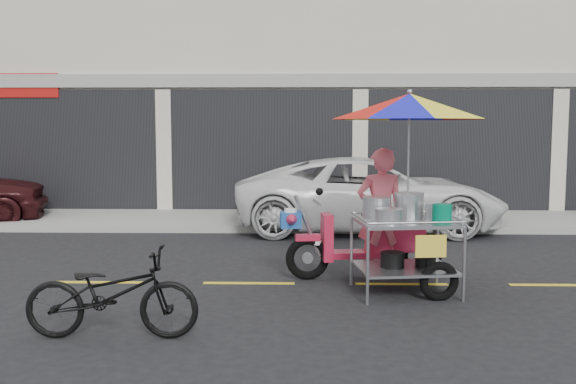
{
  "coord_description": "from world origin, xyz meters",
  "views": [
    {
      "loc": [
        -1.28,
        -8.24,
        2.04
      ],
      "look_at": [
        -1.5,
        0.6,
        1.15
      ],
      "focal_mm": 40.0,
      "sensor_mm": 36.0,
      "label": 1
    }
  ],
  "objects": [
    {
      "name": "near_bicycle",
      "position": [
        -3.14,
        -2.22,
        0.44
      ],
      "size": [
        1.69,
        0.62,
        0.88
      ],
      "primitive_type": "imported",
      "rotation": [
        0.0,
        0.0,
        1.59
      ],
      "color": "black",
      "rests_on": "ground"
    },
    {
      "name": "food_vendor_rig",
      "position": [
        -0.11,
        -0.1,
        1.58
      ],
      "size": [
        2.69,
        2.15,
        2.52
      ],
      "rotation": [
        0.0,
        0.0,
        0.13
      ],
      "color": "black",
      "rests_on": "ground"
    },
    {
      "name": "ground",
      "position": [
        0.0,
        0.0,
        0.0
      ],
      "size": [
        90.0,
        90.0,
        0.0
      ],
      "primitive_type": "plane",
      "color": "black"
    },
    {
      "name": "shophouse_block",
      "position": [
        2.82,
        10.59,
        4.24
      ],
      "size": [
        36.0,
        8.11,
        10.4
      ],
      "color": "beige",
      "rests_on": "ground"
    },
    {
      "name": "white_pickup",
      "position": [
        0.02,
        4.36,
        0.73
      ],
      "size": [
        5.25,
        2.44,
        1.46
      ],
      "primitive_type": "imported",
      "rotation": [
        0.0,
        0.0,
        1.57
      ],
      "color": "silver",
      "rests_on": "ground"
    },
    {
      "name": "sidewalk",
      "position": [
        0.0,
        5.5,
        0.07
      ],
      "size": [
        45.0,
        3.0,
        0.15
      ],
      "primitive_type": "cube",
      "color": "gray",
      "rests_on": "ground"
    },
    {
      "name": "centerline",
      "position": [
        0.0,
        0.0,
        0.0
      ],
      "size": [
        42.0,
        0.1,
        0.01
      ],
      "primitive_type": "cube",
      "color": "gold",
      "rests_on": "ground"
    }
  ]
}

